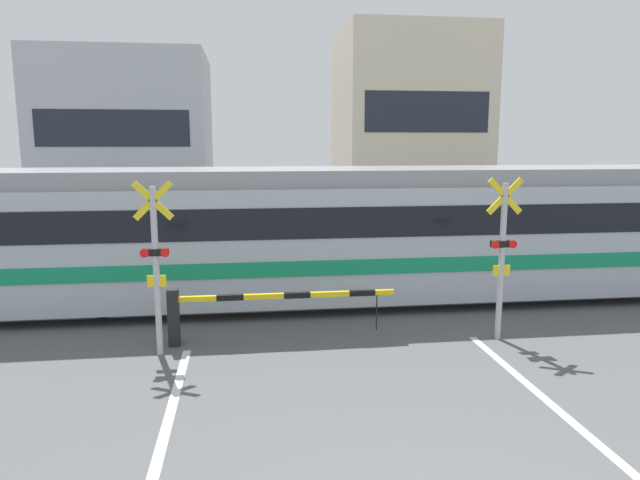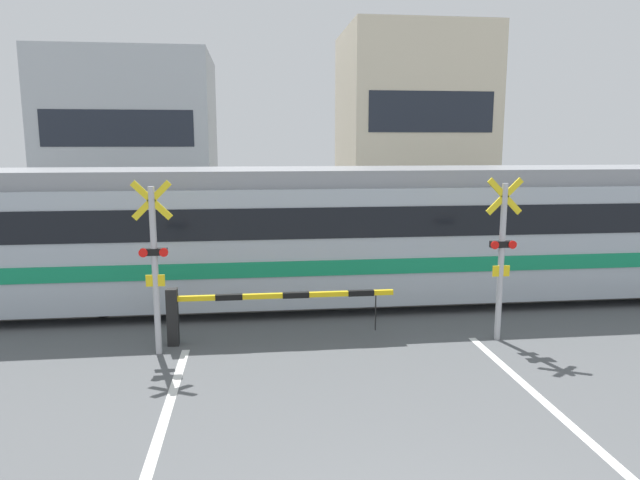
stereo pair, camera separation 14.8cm
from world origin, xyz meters
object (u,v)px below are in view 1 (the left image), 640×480
Objects in this scene: commuter_train at (404,229)px; crossing_barrier_far at (363,247)px; crossing_barrier_near at (237,306)px; crossing_signal_left at (156,261)px; crossing_signal_right at (502,252)px; pedestrian at (272,225)px.

commuter_train reaches higher than crossing_barrier_far.
crossing_barrier_near is 1.70m from crossing_signal_left.
crossing_barrier_far is 1.38× the size of crossing_signal_right.
crossing_barrier_far is 3.88m from pedestrian.
crossing_barrier_far is (-0.35, 2.97, -0.95)m from commuter_train.
crossing_signal_right is (6.22, 0.00, 0.00)m from crossing_signal_left.
commuter_train is at bearing -64.59° from pedestrian.
crossing_barrier_far is 6.23m from crossing_signal_right.
crossing_barrier_far is 2.47× the size of pedestrian.
commuter_train is 3.13m from crossing_barrier_far.
pedestrian is at bearing 75.01° from crossing_signal_left.
commuter_train is at bearing 30.17° from crossing_signal_left.
crossing_barrier_far is at bearing 96.69° from commuter_train.
crossing_barrier_near is 4.99m from crossing_signal_right.
commuter_train reaches higher than crossing_barrier_near.
crossing_signal_right is at bearing -77.40° from crossing_barrier_far.
commuter_train is 4.78m from crossing_barrier_near.
commuter_train is 6.61m from pedestrian.
crossing_signal_left is at bearing 180.00° from crossing_signal_right.
crossing_barrier_near is (-3.88, -2.63, -0.95)m from commuter_train.
pedestrian is (2.40, 8.98, -0.70)m from crossing_signal_left.
crossing_barrier_far is 7.80m from crossing_signal_left.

